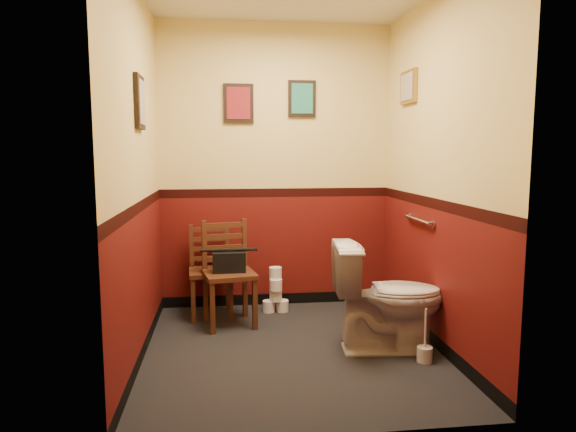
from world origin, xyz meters
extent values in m
cube|color=black|center=(0.00, 0.00, 0.00)|extent=(2.20, 2.40, 0.00)
cube|color=#530F0D|center=(0.00, 1.20, 1.35)|extent=(2.20, 0.00, 2.70)
cube|color=#530F0D|center=(0.00, -1.20, 1.35)|extent=(2.20, 0.00, 2.70)
cube|color=#530F0D|center=(-1.10, 0.00, 1.35)|extent=(0.00, 2.40, 2.70)
cube|color=#530F0D|center=(1.10, 0.00, 1.35)|extent=(0.00, 2.40, 2.70)
cylinder|color=silver|center=(1.07, 0.25, 0.95)|extent=(0.03, 0.50, 0.03)
cylinder|color=silver|center=(1.09, 0.00, 0.95)|extent=(0.02, 0.06, 0.06)
cylinder|color=silver|center=(1.09, 0.50, 0.95)|extent=(0.02, 0.06, 0.06)
cube|color=black|center=(-0.35, 1.18, 1.95)|extent=(0.28, 0.03, 0.36)
cube|color=maroon|center=(-0.35, 1.17, 1.95)|extent=(0.22, 0.01, 0.30)
cube|color=black|center=(0.25, 1.18, 2.00)|extent=(0.26, 0.03, 0.34)
cube|color=#277E65|center=(0.25, 1.17, 2.00)|extent=(0.20, 0.01, 0.28)
cube|color=black|center=(-1.08, 0.10, 1.85)|extent=(0.03, 0.30, 0.38)
cube|color=tan|center=(-1.07, 0.10, 1.85)|extent=(0.01, 0.24, 0.31)
cube|color=olive|center=(1.08, 0.60, 2.05)|extent=(0.03, 0.34, 0.28)
cube|color=tan|center=(1.07, 0.60, 2.05)|extent=(0.01, 0.28, 0.22)
imported|color=white|center=(0.72, -0.07, 0.41)|extent=(0.87, 0.54, 0.81)
cylinder|color=silver|center=(0.92, -0.33, 0.05)|extent=(0.11, 0.11, 0.11)
cylinder|color=silver|center=(0.92, -0.33, 0.24)|extent=(0.01, 0.01, 0.31)
cube|color=#4C2817|center=(-0.63, 0.90, 0.41)|extent=(0.42, 0.42, 0.04)
cube|color=#4C2817|center=(-0.78, 0.72, 0.21)|extent=(0.04, 0.04, 0.41)
cube|color=#4C2817|center=(-0.81, 1.05, 0.21)|extent=(0.04, 0.04, 0.41)
cube|color=#4C2817|center=(-0.45, 0.75, 0.21)|extent=(0.04, 0.04, 0.41)
cube|color=#4C2817|center=(-0.47, 1.08, 0.21)|extent=(0.04, 0.04, 0.41)
cube|color=#4C2817|center=(-0.81, 1.06, 0.62)|extent=(0.04, 0.04, 0.41)
cube|color=#4C2817|center=(-0.47, 1.08, 0.62)|extent=(0.04, 0.04, 0.41)
cube|color=#4C2817|center=(-0.64, 1.07, 0.51)|extent=(0.31, 0.05, 0.04)
cube|color=#4C2817|center=(-0.64, 1.07, 0.60)|extent=(0.31, 0.05, 0.04)
cube|color=#4C2817|center=(-0.64, 1.07, 0.69)|extent=(0.31, 0.05, 0.04)
cube|color=#4C2817|center=(-0.64, 1.07, 0.78)|extent=(0.31, 0.05, 0.04)
cube|color=#4C2817|center=(-0.46, 0.64, 0.45)|extent=(0.49, 0.49, 0.04)
cube|color=#4C2817|center=(-0.61, 0.43, 0.23)|extent=(0.05, 0.05, 0.45)
cube|color=#4C2817|center=(-0.67, 0.78, 0.23)|extent=(0.05, 0.05, 0.45)
cube|color=#4C2817|center=(-0.25, 0.50, 0.23)|extent=(0.05, 0.05, 0.45)
cube|color=#4C2817|center=(-0.32, 0.85, 0.23)|extent=(0.05, 0.05, 0.45)
cube|color=#4C2817|center=(-0.68, 0.79, 0.68)|extent=(0.05, 0.04, 0.45)
cube|color=#4C2817|center=(-0.32, 0.86, 0.68)|extent=(0.05, 0.04, 0.45)
cube|color=#4C2817|center=(-0.50, 0.82, 0.55)|extent=(0.34, 0.09, 0.05)
cube|color=#4C2817|center=(-0.50, 0.82, 0.65)|extent=(0.34, 0.09, 0.05)
cube|color=#4C2817|center=(-0.50, 0.82, 0.75)|extent=(0.34, 0.09, 0.05)
cube|color=#4C2817|center=(-0.50, 0.82, 0.85)|extent=(0.34, 0.09, 0.05)
cube|color=black|center=(-0.46, 0.64, 0.56)|extent=(0.28, 0.15, 0.18)
cylinder|color=black|center=(-0.46, 0.64, 0.66)|extent=(0.25, 0.03, 0.02)
cylinder|color=silver|center=(-0.09, 0.96, 0.05)|extent=(0.12, 0.12, 0.11)
cylinder|color=silver|center=(0.03, 0.96, 0.05)|extent=(0.12, 0.12, 0.11)
cylinder|color=silver|center=(-0.03, 0.95, 0.16)|extent=(0.12, 0.12, 0.11)
cylinder|color=silver|center=(-0.03, 0.93, 0.27)|extent=(0.12, 0.12, 0.11)
cylinder|color=silver|center=(-0.03, 0.96, 0.37)|extent=(0.12, 0.12, 0.11)
camera|label=1|loc=(-0.50, -3.71, 1.50)|focal=32.00mm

